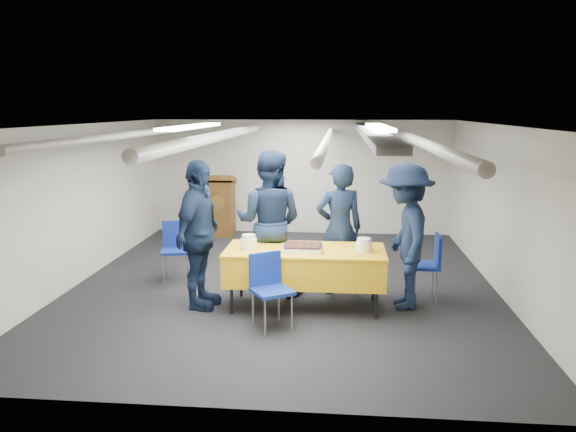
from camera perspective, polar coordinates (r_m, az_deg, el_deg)
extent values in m
plane|color=black|center=(8.26, -0.39, -6.90)|extent=(7.00, 7.00, 0.00)
cube|color=beige|center=(11.43, 1.35, 3.98)|extent=(6.00, 0.02, 2.30)
cube|color=beige|center=(8.80, -20.16, 1.23)|extent=(0.02, 7.00, 2.30)
cube|color=beige|center=(8.25, 20.75, 0.59)|extent=(0.02, 7.00, 2.30)
cube|color=silver|center=(7.87, -0.41, 9.19)|extent=(6.00, 7.00, 0.02)
cylinder|color=silver|center=(8.32, -14.39, 8.18)|extent=(0.10, 6.90, 0.10)
cylinder|color=silver|center=(8.02, -6.88, 8.07)|extent=(0.14, 6.90, 0.14)
cylinder|color=silver|center=(7.84, 4.00, 7.76)|extent=(0.10, 6.90, 0.10)
cylinder|color=silver|center=(7.92, 13.51, 7.23)|extent=(0.14, 6.90, 0.14)
cube|color=gray|center=(7.85, 8.44, 8.41)|extent=(0.28, 6.90, 0.08)
cube|color=white|center=(8.11, -9.70, 8.94)|extent=(0.25, 2.60, 0.04)
cube|color=white|center=(7.85, 9.19, 8.90)|extent=(0.25, 2.60, 0.04)
cube|color=#0C591E|center=(11.63, -8.11, 7.95)|extent=(0.30, 0.04, 0.12)
cylinder|color=black|center=(7.08, -5.74, -8.49)|extent=(0.04, 0.04, 0.36)
cylinder|color=black|center=(6.98, 8.95, -8.88)|extent=(0.04, 0.04, 0.36)
cylinder|color=black|center=(7.71, -4.79, -6.86)|extent=(0.04, 0.04, 0.36)
cylinder|color=black|center=(7.61, 8.65, -7.19)|extent=(0.04, 0.04, 0.36)
cube|color=yellow|center=(7.18, 1.74, -5.12)|extent=(2.00, 0.89, 0.39)
cube|color=yellow|center=(7.12, 1.75, -3.49)|extent=(2.02, 0.91, 0.03)
cube|color=white|center=(7.04, 1.55, -3.31)|extent=(0.46, 0.37, 0.06)
cube|color=black|center=(7.03, 1.55, -3.00)|extent=(0.44, 0.35, 0.02)
sphere|color=#120E89|center=(6.89, -0.23, -3.28)|extent=(0.04, 0.04, 0.04)
sphere|color=#120E89|center=(7.21, 0.03, -2.64)|extent=(0.04, 0.04, 0.04)
sphere|color=#120E89|center=(6.88, 0.61, -3.30)|extent=(0.04, 0.04, 0.04)
sphere|color=#120E89|center=(7.20, 0.83, -2.66)|extent=(0.04, 0.04, 0.04)
sphere|color=#120E89|center=(6.87, 1.46, -3.32)|extent=(0.04, 0.04, 0.04)
sphere|color=#120E89|center=(7.19, 1.64, -2.68)|extent=(0.04, 0.04, 0.04)
sphere|color=#120E89|center=(6.86, 2.30, -3.34)|extent=(0.04, 0.04, 0.04)
sphere|color=#120E89|center=(7.19, 2.44, -2.69)|extent=(0.04, 0.04, 0.04)
sphere|color=#120E89|center=(6.86, 3.15, -3.36)|extent=(0.04, 0.04, 0.04)
sphere|color=#120E89|center=(7.18, 3.25, -2.71)|extent=(0.04, 0.04, 0.04)
sphere|color=#120E89|center=(6.97, -0.31, -3.11)|extent=(0.04, 0.04, 0.04)
sphere|color=#120E89|center=(6.94, 3.33, -3.19)|extent=(0.04, 0.04, 0.04)
sphere|color=#120E89|center=(7.05, -0.25, -2.95)|extent=(0.04, 0.04, 0.04)
sphere|color=#120E89|center=(7.02, 3.35, -3.03)|extent=(0.04, 0.04, 0.04)
sphere|color=#120E89|center=(7.13, -0.18, -2.79)|extent=(0.04, 0.04, 0.04)
sphere|color=#120E89|center=(7.10, 3.37, -2.87)|extent=(0.04, 0.04, 0.04)
cylinder|color=white|center=(7.13, -4.00, -2.82)|extent=(0.21, 0.21, 0.13)
cylinder|color=white|center=(7.11, -4.01, -2.10)|extent=(0.17, 0.17, 0.05)
cylinder|color=white|center=(7.05, 7.70, -3.12)|extent=(0.21, 0.21, 0.12)
cylinder|color=white|center=(7.03, 7.72, -2.45)|extent=(0.17, 0.17, 0.05)
cube|color=brown|center=(11.31, -6.93, 0.76)|extent=(0.55, 0.45, 1.10)
cube|color=brown|center=(11.19, -7.03, 3.75)|extent=(0.62, 0.53, 0.21)
cylinder|color=gold|center=(11.06, -7.20, 1.31)|extent=(0.28, 0.02, 0.28)
cylinder|color=gray|center=(6.40, -2.35, -10.27)|extent=(0.02, 0.02, 0.43)
cylinder|color=gray|center=(6.54, 0.39, -9.79)|extent=(0.02, 0.02, 0.43)
cylinder|color=gray|center=(6.69, -3.59, -9.33)|extent=(0.02, 0.02, 0.43)
cylinder|color=gray|center=(6.82, -0.94, -8.89)|extent=(0.02, 0.02, 0.43)
cube|color=navy|center=(6.53, -1.63, -7.63)|extent=(0.58, 0.58, 0.04)
cube|color=navy|center=(6.63, -2.35, -5.36)|extent=(0.36, 0.25, 0.40)
cylinder|color=gray|center=(7.97, 12.09, -6.19)|extent=(0.02, 0.02, 0.43)
cylinder|color=gray|center=(7.65, 12.33, -6.94)|extent=(0.02, 0.02, 0.43)
cylinder|color=gray|center=(8.02, 14.52, -6.21)|extent=(0.02, 0.02, 0.43)
cylinder|color=gray|center=(7.69, 14.87, -6.95)|extent=(0.02, 0.02, 0.43)
cube|color=navy|center=(7.77, 13.53, -4.91)|extent=(0.43, 0.43, 0.04)
cube|color=navy|center=(7.74, 15.00, -3.36)|extent=(0.05, 0.40, 0.40)
cylinder|color=gray|center=(8.39, -12.51, -5.36)|extent=(0.02, 0.02, 0.43)
cylinder|color=gray|center=(8.37, -10.18, -5.31)|extent=(0.02, 0.02, 0.43)
cylinder|color=gray|center=(8.71, -12.33, -4.73)|extent=(0.02, 0.02, 0.43)
cylinder|color=gray|center=(8.69, -10.09, -4.69)|extent=(0.02, 0.02, 0.43)
cube|color=navy|center=(8.48, -11.34, -3.49)|extent=(0.50, 0.50, 0.04)
cube|color=navy|center=(8.61, -11.32, -1.76)|extent=(0.40, 0.13, 0.40)
imported|color=black|center=(7.72, 5.23, -1.31)|extent=(0.74, 0.58, 1.80)
imported|color=black|center=(7.68, -1.94, -0.63)|extent=(1.07, 0.90, 1.98)
imported|color=black|center=(7.18, -9.07, -1.89)|extent=(0.63, 1.17, 1.90)
imported|color=black|center=(7.26, 11.83, -2.03)|extent=(0.74, 1.23, 1.86)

